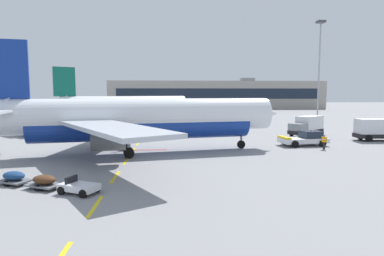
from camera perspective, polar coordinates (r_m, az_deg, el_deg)
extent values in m
plane|color=gray|center=(60.84, 13.16, -0.65)|extent=(400.00, 400.00, 0.00)
cube|color=yellow|center=(21.45, -16.15, -12.65)|extent=(0.24, 4.00, 0.01)
cube|color=yellow|center=(28.11, -12.97, -8.14)|extent=(0.24, 4.00, 0.01)
cube|color=yellow|center=(34.56, -11.14, -5.47)|extent=(0.24, 4.00, 0.01)
cube|color=yellow|center=(40.51, -9.99, -3.79)|extent=(0.24, 4.00, 0.01)
cube|color=yellow|center=(46.37, -9.16, -2.56)|extent=(0.24, 4.00, 0.01)
cube|color=yellow|center=(51.82, -8.55, -1.67)|extent=(0.24, 4.00, 0.01)
cube|color=yellow|center=(58.10, -8.00, -0.85)|extent=(0.24, 4.00, 0.01)
cube|color=yellow|center=(64.27, -7.56, -0.20)|extent=(0.24, 4.00, 0.01)
cube|color=yellow|center=(71.67, -7.14, 0.43)|extent=(0.24, 4.00, 0.01)
cube|color=yellow|center=(77.90, -6.84, 0.86)|extent=(0.24, 4.00, 0.01)
cube|color=yellow|center=(85.16, -6.55, 1.29)|extent=(0.24, 4.00, 0.01)
cube|color=yellow|center=(90.80, -6.36, 1.57)|extent=(0.24, 4.00, 0.01)
cube|color=yellow|center=(97.72, -6.16, 1.87)|extent=(0.24, 4.00, 0.01)
cube|color=yellow|center=(103.38, -6.01, 2.09)|extent=(0.24, 4.00, 0.01)
cube|color=#B21414|center=(40.75, -9.95, -3.73)|extent=(8.00, 0.40, 0.01)
cylinder|color=white|center=(38.27, -8.14, 2.16)|extent=(30.25, 9.73, 3.80)
cylinder|color=navy|center=(38.36, -8.11, 0.60)|extent=(24.70, 8.31, 3.50)
cone|color=white|center=(42.75, 12.34, 2.46)|extent=(4.17, 4.35, 3.72)
cube|color=#192333|center=(42.25, 11.09, 3.35)|extent=(2.14, 3.11, 0.60)
cube|color=navy|center=(39.17, -29.29, 8.73)|extent=(4.38, 1.23, 6.00)
cube|color=white|center=(42.40, -28.86, 2.88)|extent=(4.41, 6.91, 0.24)
cube|color=#B7BCC6|center=(46.52, -14.25, 2.10)|extent=(7.06, 17.49, 0.36)
cube|color=#B7BCC6|center=(29.58, -13.81, 0.05)|extent=(12.83, 17.06, 0.36)
cylinder|color=#4C4F54|center=(43.65, -14.35, -0.05)|extent=(3.55, 2.70, 2.10)
cylinder|color=black|center=(43.69, -12.25, 0.00)|extent=(0.47, 1.77, 1.79)
cylinder|color=#4C4F54|center=(32.72, -14.12, -1.97)|extent=(3.55, 2.70, 2.10)
cylinder|color=black|center=(32.78, -11.33, -1.89)|extent=(0.47, 1.77, 1.79)
cylinder|color=gray|center=(41.62, 8.41, -0.97)|extent=(0.28, 0.28, 2.67)
cylinder|color=black|center=(41.80, 8.38, -2.78)|extent=(1.03, 0.47, 0.99)
cylinder|color=gray|center=(40.90, -11.31, -1.10)|extent=(0.28, 0.28, 2.61)
cylinder|color=black|center=(41.42, -11.30, -2.84)|extent=(1.15, 0.56, 1.10)
cylinder|color=black|center=(40.73, -11.24, -2.98)|extent=(1.15, 0.56, 1.10)
cylinder|color=gray|center=(35.75, -10.77, -2.08)|extent=(0.28, 0.28, 2.61)
cylinder|color=black|center=(36.30, -10.77, -4.05)|extent=(1.15, 0.56, 1.10)
cylinder|color=black|center=(35.61, -10.69, -4.24)|extent=(1.15, 0.56, 1.10)
cube|color=silver|center=(45.89, 18.42, -1.99)|extent=(6.33, 3.60, 0.60)
cube|color=#192333|center=(46.35, 19.60, -1.02)|extent=(2.67, 2.44, 0.90)
cube|color=yellow|center=(44.59, 15.49, -1.58)|extent=(1.04, 2.59, 0.24)
sphere|color=orange|center=(46.29, 19.63, -0.35)|extent=(0.16, 0.16, 0.16)
cylinder|color=black|center=(43.79, 17.13, -2.65)|extent=(0.95, 0.52, 0.90)
cylinder|color=black|center=(46.24, 15.48, -2.16)|extent=(0.95, 0.52, 0.90)
cylinder|color=black|center=(45.74, 21.37, -2.44)|extent=(0.95, 0.52, 0.90)
cylinder|color=black|center=(48.09, 19.56, -1.99)|extent=(0.95, 0.52, 0.90)
cylinder|color=white|center=(78.63, -10.85, 3.98)|extent=(27.70, 18.92, 3.80)
cylinder|color=#0F604C|center=(78.67, -10.83, 3.22)|extent=(22.76, 15.74, 3.50)
cone|color=white|center=(85.86, -1.60, 4.23)|extent=(4.93, 5.00, 3.73)
cone|color=white|center=(73.64, -22.15, 3.91)|extent=(5.27, 4.95, 3.23)
cube|color=#192333|center=(85.27, -2.20, 4.67)|extent=(2.85, 3.27, 0.60)
cube|color=#0F604C|center=(74.06, -20.96, 7.39)|extent=(3.95, 2.60, 6.00)
cube|color=white|center=(76.99, -21.92, 4.19)|extent=(6.07, 7.13, 0.24)
cube|color=white|center=(70.76, -20.76, 4.13)|extent=(6.07, 7.13, 0.24)
cube|color=#B7BCC6|center=(85.10, -15.63, 3.68)|extent=(8.25, 17.64, 0.36)
cube|color=#B7BCC6|center=(69.27, -10.99, 3.35)|extent=(16.20, 14.50, 0.36)
cylinder|color=#4C4F54|center=(82.28, -15.01, 2.62)|extent=(3.83, 3.46, 2.10)
cylinder|color=black|center=(82.84, -13.97, 2.67)|extent=(1.03, 1.59, 1.79)
cylinder|color=#4C4F54|center=(72.04, -12.04, 2.26)|extent=(3.83, 3.46, 2.10)
cylinder|color=black|center=(72.67, -10.87, 2.32)|extent=(1.03, 1.59, 1.79)
cylinder|color=gray|center=(84.28, -3.39, 2.51)|extent=(0.28, 0.28, 2.67)
cylinder|color=black|center=(84.37, -3.39, 1.61)|extent=(0.99, 0.75, 0.99)
cylinder|color=gray|center=(80.36, -12.87, 2.23)|extent=(0.28, 0.28, 2.61)
cylinder|color=black|center=(80.77, -12.95, 1.32)|extent=(1.12, 0.87, 1.10)
cylinder|color=black|center=(80.13, -12.76, 1.29)|extent=(1.12, 0.87, 1.10)
cylinder|color=gray|center=(75.57, -11.40, 2.04)|extent=(0.28, 0.28, 2.61)
cylinder|color=black|center=(75.98, -11.48, 1.07)|extent=(1.12, 0.87, 1.10)
cylinder|color=black|center=(75.34, -11.27, 1.04)|extent=(1.12, 0.87, 1.10)
cube|color=black|center=(55.20, 29.44, -1.13)|extent=(7.13, 2.81, 0.60)
cube|color=silver|center=(54.60, 28.61, 0.27)|extent=(4.89, 2.67, 2.10)
cylinder|color=black|center=(55.22, 26.79, -1.27)|extent=(0.97, 0.34, 0.96)
cylinder|color=black|center=(53.11, 27.96, -1.59)|extent=(0.97, 0.34, 0.96)
cube|color=black|center=(56.64, 18.86, -0.53)|extent=(6.99, 6.21, 0.60)
cube|color=gray|center=(54.57, 17.69, 0.17)|extent=(3.29, 3.28, 1.10)
cube|color=#192333|center=(53.58, 17.07, 0.20)|extent=(1.23, 1.55, 0.64)
cube|color=silver|center=(57.37, 19.39, 0.88)|extent=(5.23, 4.83, 2.10)
cylinder|color=black|center=(54.15, 18.79, -1.08)|extent=(0.93, 0.81, 0.96)
cylinder|color=black|center=(55.36, 16.63, -0.87)|extent=(0.93, 0.81, 0.96)
cylinder|color=black|center=(58.06, 20.98, -0.71)|extent=(0.93, 0.81, 0.96)
cylinder|color=black|center=(59.20, 18.92, -0.52)|extent=(0.93, 0.81, 0.96)
cube|color=black|center=(60.32, -26.16, -0.44)|extent=(6.65, 6.65, 0.60)
cube|color=#194799|center=(58.12, -25.33, 0.22)|extent=(3.31, 3.31, 1.10)
cube|color=#192333|center=(57.06, -24.88, 0.24)|extent=(1.40, 1.40, 0.64)
cube|color=#B7BCC6|center=(61.11, -26.56, 0.88)|extent=(5.06, 5.06, 2.10)
cylinder|color=black|center=(58.77, -24.23, -0.77)|extent=(0.88, 0.88, 0.96)
cylinder|color=black|center=(57.84, -26.40, -0.96)|extent=(0.88, 0.88, 0.96)
cylinder|color=black|center=(62.87, -25.91, -0.44)|extent=(0.88, 0.88, 0.96)
cylinder|color=black|center=(62.00, -27.96, -0.62)|extent=(0.88, 0.88, 0.96)
cube|color=silver|center=(24.16, -18.70, -9.50)|extent=(2.95, 2.39, 0.44)
cube|color=black|center=(24.48, -19.89, -8.37)|extent=(0.60, 1.06, 0.56)
cylinder|color=black|center=(24.16, -15.93, -9.85)|extent=(0.58, 0.41, 0.56)
cylinder|color=black|center=(23.12, -18.11, -10.63)|extent=(0.58, 0.41, 0.56)
cylinder|color=black|center=(25.29, -19.21, -9.24)|extent=(0.58, 0.41, 0.56)
cylinder|color=black|center=(24.31, -21.43, -9.94)|extent=(0.58, 0.41, 0.56)
cube|color=slate|center=(26.29, -23.85, -8.85)|extent=(2.81, 2.40, 0.12)
ellipsoid|color=#4C2D19|center=(26.20, -23.89, -8.04)|extent=(2.16, 1.87, 0.64)
cylinder|color=black|center=(26.76, -22.79, -8.68)|extent=(0.46, 0.32, 0.44)
cylinder|color=black|center=(25.86, -24.94, -9.27)|extent=(0.46, 0.32, 0.44)
cube|color=slate|center=(28.49, -28.08, -7.92)|extent=(2.81, 2.40, 0.12)
ellipsoid|color=navy|center=(28.40, -28.11, -7.18)|extent=(2.16, 1.87, 0.64)
cylinder|color=black|center=(28.92, -27.03, -7.80)|extent=(0.46, 0.32, 0.44)
cylinder|color=black|center=(28.09, -29.14, -8.29)|extent=(0.46, 0.32, 0.44)
cylinder|color=#232328|center=(43.80, 21.52, -2.81)|extent=(0.16, 0.16, 0.88)
cylinder|color=#232328|center=(43.59, 21.66, -2.86)|extent=(0.16, 0.16, 0.88)
cube|color=orange|center=(43.59, 21.62, -1.84)|extent=(0.51, 0.52, 0.66)
cube|color=silver|center=(43.59, 21.63, -1.79)|extent=(0.53, 0.54, 0.06)
sphere|color=#8C664C|center=(43.54, 21.65, -1.25)|extent=(0.24, 0.24, 0.24)
cylinder|color=orange|center=(43.74, 21.27, -1.76)|extent=(0.09, 0.09, 0.59)
cylinder|color=orange|center=(43.44, 21.98, -1.83)|extent=(0.09, 0.09, 0.59)
cylinder|color=slate|center=(85.28, 20.56, 1.16)|extent=(0.70, 0.70, 0.60)
cylinder|color=#9EA0A5|center=(85.17, 20.83, 8.73)|extent=(0.36, 0.36, 23.13)
cube|color=#3F3F44|center=(86.65, 21.13, 16.55)|extent=(1.80, 1.80, 0.50)
cube|color=#9E998E|center=(154.60, 4.14, 5.64)|extent=(95.74, 18.10, 12.37)
cube|color=#192333|center=(145.57, 4.62, 5.86)|extent=(88.08, 0.12, 4.45)
cube|color=gray|center=(157.26, 9.41, 8.12)|extent=(6.00, 5.00, 1.60)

